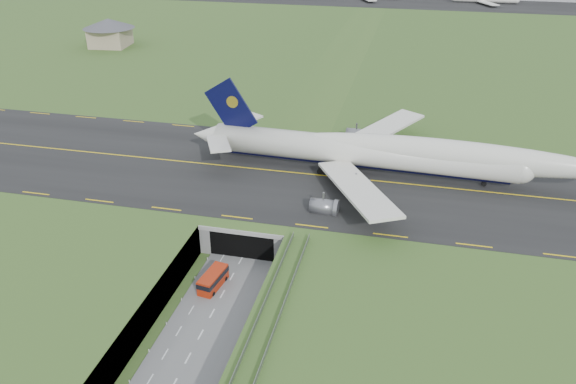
# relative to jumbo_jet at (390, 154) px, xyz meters

# --- Properties ---
(ground) EXTENTS (900.00, 900.00, 0.00)m
(ground) POSITION_rel_jumbo_jet_xyz_m (-23.77, -36.34, -11.14)
(ground) COLOR #2E5120
(ground) RESTS_ON ground
(airfield_deck) EXTENTS (800.00, 800.00, 6.00)m
(airfield_deck) POSITION_rel_jumbo_jet_xyz_m (-23.77, -36.34, -8.14)
(airfield_deck) COLOR gray
(airfield_deck) RESTS_ON ground
(trench_road) EXTENTS (12.00, 75.00, 0.20)m
(trench_road) POSITION_rel_jumbo_jet_xyz_m (-23.77, -43.84, -11.04)
(trench_road) COLOR slate
(trench_road) RESTS_ON ground
(taxiway) EXTENTS (800.00, 44.00, 0.18)m
(taxiway) POSITION_rel_jumbo_jet_xyz_m (-23.77, -3.34, -5.05)
(taxiway) COLOR black
(taxiway) RESTS_ON airfield_deck
(tunnel_portal) EXTENTS (17.00, 22.30, 6.00)m
(tunnel_portal) POSITION_rel_jumbo_jet_xyz_m (-23.77, -19.63, -7.81)
(tunnel_portal) COLOR gray
(tunnel_portal) RESTS_ON ground
(guideway) EXTENTS (3.00, 53.00, 7.05)m
(guideway) POSITION_rel_jumbo_jet_xyz_m (-12.77, -55.45, -5.82)
(guideway) COLOR #A8A8A3
(guideway) RESTS_ON ground
(jumbo_jet) EXTENTS (88.28, 57.85, 19.15)m
(jumbo_jet) POSITION_rel_jumbo_jet_xyz_m (0.00, 0.00, 0.00)
(jumbo_jet) COLOR silver
(jumbo_jet) RESTS_ON ground
(shuttle_tram) EXTENTS (3.55, 7.10, 2.79)m
(shuttle_tram) POSITION_rel_jumbo_jet_xyz_m (-25.95, -37.62, -9.60)
(shuttle_tram) COLOR #AB250B
(shuttle_tram) RESTS_ON ground
(service_building) EXTENTS (21.92, 21.92, 10.89)m
(service_building) POSITION_rel_jumbo_jet_xyz_m (-116.41, 94.77, 1.31)
(service_building) COLOR tan
(service_building) RESTS_ON ground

